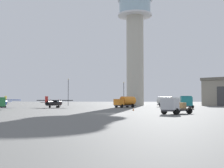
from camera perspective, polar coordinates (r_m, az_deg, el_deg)
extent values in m
plane|color=#60605E|center=(47.31, 0.11, -5.78)|extent=(400.00, 400.00, 0.00)
cylinder|color=#B2AD9E|center=(106.22, 4.50, 4.57)|extent=(6.13, 6.13, 32.39)
cylinder|color=silver|center=(109.59, 4.46, 13.16)|extent=(12.32, 12.32, 0.60)
cylinder|color=#99B7C6|center=(110.39, 4.46, 14.54)|extent=(11.34, 11.34, 4.94)
cylinder|color=silver|center=(111.23, 4.45, 15.87)|extent=(12.32, 12.32, 0.50)
cylinder|color=black|center=(78.96, -11.23, -3.67)|extent=(2.94, 6.47, 1.27)
cone|color=#38383D|center=(81.87, -9.94, -3.66)|extent=(1.10, 1.12, 0.89)
cube|color=#38383D|center=(81.87, -9.94, -3.66)|extent=(0.11, 0.09, 1.94)
cube|color=black|center=(79.21, -11.11, -3.14)|extent=(10.24, 4.23, 0.20)
cylinder|color=red|center=(78.35, -10.10, -3.46)|extent=(0.99, 0.35, 1.38)
cylinder|color=red|center=(80.09, -12.10, -3.43)|extent=(0.99, 0.35, 1.38)
cube|color=#99B7C6|center=(79.99, -10.76, -3.42)|extent=(1.28, 1.35, 0.71)
cone|color=black|center=(76.08, -12.61, -3.61)|extent=(1.30, 1.63, 0.95)
cube|color=red|center=(76.08, -12.61, -3.00)|extent=(0.42, 1.11, 1.73)
cube|color=black|center=(76.08, -12.61, -3.50)|extent=(3.20, 1.71, 0.10)
cylinder|color=black|center=(81.05, -10.31, -4.32)|extent=(0.63, 0.33, 0.61)
cylinder|color=black|center=(78.21, -10.62, -4.37)|extent=(0.63, 0.33, 0.61)
cylinder|color=black|center=(79.41, -12.00, -4.34)|extent=(0.63, 0.33, 0.61)
cylinder|color=#2847A8|center=(84.20, -20.86, -3.44)|extent=(1.84, 6.78, 1.33)
cube|color=#2847A8|center=(83.90, -20.93, -2.92)|extent=(10.83, 2.43, 0.21)
cylinder|color=gold|center=(83.27, -19.84, -3.24)|extent=(1.06, 0.17, 1.46)
cone|color=#2847A8|center=(87.56, -19.98, -3.36)|extent=(1.11, 1.58, 1.00)
cube|color=gold|center=(87.55, -19.97, -2.80)|extent=(0.22, 1.19, 1.83)
cube|color=#2847A8|center=(87.55, -19.97, -3.26)|extent=(3.29, 1.21, 0.11)
cylinder|color=black|center=(83.98, -20.07, -4.13)|extent=(0.66, 0.23, 0.64)
cube|color=#38383D|center=(87.96, 10.92, -4.00)|extent=(6.54, 6.02, 0.24)
cube|color=white|center=(86.53, 12.27, -3.25)|extent=(3.08, 3.13, 2.04)
cube|color=#99B7C6|center=(86.02, 12.77, -2.98)|extent=(1.43, 1.64, 1.02)
cylinder|color=white|center=(88.60, 10.32, -3.18)|extent=(5.06, 4.81, 2.30)
cylinder|color=black|center=(87.50, 12.64, -4.07)|extent=(0.86, 0.94, 1.00)
cylinder|color=black|center=(85.67, 11.82, -4.10)|extent=(0.86, 0.94, 1.00)
cylinder|color=black|center=(90.08, 10.25, -4.06)|extent=(0.86, 0.94, 1.00)
cylinder|color=black|center=(88.30, 9.40, -4.09)|extent=(0.86, 0.94, 1.00)
cube|color=#38383D|center=(46.87, 12.59, -4.98)|extent=(5.13, 5.69, 0.24)
cube|color=#B7BABF|center=(45.09, 11.16, -3.84)|extent=(2.86, 2.76, 1.70)
cube|color=#99B7C6|center=(44.46, 10.62, -3.42)|extent=(1.61, 1.34, 0.85)
cube|color=brown|center=(47.68, 13.20, -4.69)|extent=(4.29, 4.50, 0.16)
cube|color=#997547|center=(48.00, 13.43, -4.05)|extent=(1.41, 1.41, 0.90)
cylinder|color=black|center=(44.59, 12.36, -5.24)|extent=(0.95, 0.85, 1.00)
cylinder|color=black|center=(45.77, 10.09, -5.20)|extent=(0.95, 0.85, 1.00)
cylinder|color=black|center=(47.81, 14.79, -5.05)|extent=(0.95, 0.85, 1.00)
cylinder|color=black|center=(48.91, 12.61, -5.03)|extent=(0.95, 0.85, 1.00)
cube|color=#38383D|center=(74.49, 14.25, -4.17)|extent=(2.48, 6.28, 0.24)
cube|color=teal|center=(72.27, 14.37, -3.29)|extent=(2.63, 1.91, 2.07)
cube|color=#99B7C6|center=(71.47, 14.41, -2.96)|extent=(2.13, 0.25, 1.04)
cube|color=teal|center=(75.48, 14.19, -3.17)|extent=(2.82, 4.31, 2.35)
cylinder|color=black|center=(72.44, 15.27, -4.29)|extent=(1.02, 0.35, 1.00)
cylinder|color=black|center=(72.27, 13.49, -4.31)|extent=(1.02, 0.35, 1.00)
cylinder|color=black|center=(76.41, 15.00, -4.21)|extent=(1.02, 0.35, 1.00)
cylinder|color=black|center=(76.26, 13.31, -4.24)|extent=(1.02, 0.35, 1.00)
cube|color=#38383D|center=(79.44, 2.54, -4.17)|extent=(5.68, 5.69, 0.24)
cube|color=orange|center=(77.98, 1.34, -3.52)|extent=(2.93, 2.92, 1.60)
cube|color=#99B7C6|center=(77.46, 0.89, -3.29)|extent=(1.52, 1.52, 0.80)
cylinder|color=orange|center=(80.10, 3.07, -3.25)|extent=(4.51, 4.52, 2.30)
cylinder|color=black|center=(77.21, 1.91, -4.30)|extent=(0.90, 0.90, 1.00)
cylinder|color=black|center=(78.86, 0.85, -4.27)|extent=(0.90, 0.90, 1.00)
cylinder|color=black|center=(79.89, 4.04, -4.25)|extent=(0.90, 0.90, 1.00)
cylinder|color=black|center=(81.48, 2.98, -4.22)|extent=(0.90, 0.90, 1.00)
cylinder|color=#38383D|center=(96.66, 2.30, -2.08)|extent=(0.18, 0.18, 7.56)
sphere|color=#F9E5B2|center=(96.81, 2.30, 0.29)|extent=(0.44, 0.44, 0.44)
cylinder|color=#38383D|center=(100.88, -8.51, -1.71)|extent=(0.18, 0.18, 8.87)
sphere|color=#F9E5B2|center=(101.08, -8.49, 0.93)|extent=(0.44, 0.44, 0.44)
cube|color=black|center=(59.51, 4.17, -5.17)|extent=(0.36, 0.36, 0.04)
cone|color=orange|center=(59.50, 4.17, -4.89)|extent=(0.30, 0.30, 0.54)
cylinder|color=white|center=(59.50, 4.17, -4.86)|extent=(0.21, 0.21, 0.08)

